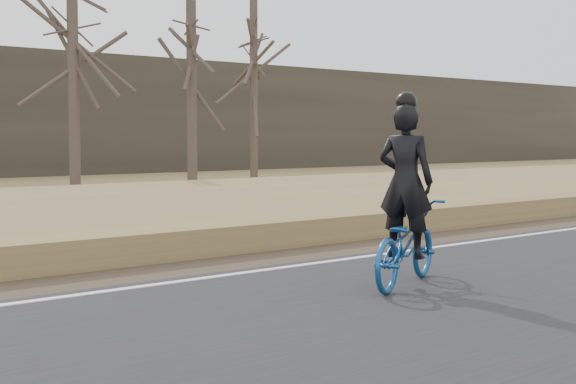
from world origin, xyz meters
TOP-DOWN VIEW (x-y plane):
  - ground at (0.00, 0.00)m, footprint 120.00×120.00m
  - road at (0.00, -2.50)m, footprint 120.00×6.00m
  - edge_line at (0.00, 0.20)m, footprint 120.00×0.12m
  - shoulder at (0.00, 1.20)m, footprint 120.00×1.60m
  - cyclist at (3.73, -1.79)m, footprint 2.09×1.42m
  - bare_tree_center at (7.59, 16.23)m, footprint 0.36×0.36m
  - bare_tree_right at (11.47, 15.21)m, footprint 0.36×0.36m
  - bare_tree_far_right at (17.65, 19.86)m, footprint 0.36×0.36m

SIDE VIEW (x-z plane):
  - ground at x=0.00m, z-range 0.00..0.00m
  - shoulder at x=0.00m, z-range 0.00..0.04m
  - road at x=0.00m, z-range 0.00..0.06m
  - edge_line at x=0.00m, z-range 0.06..0.07m
  - cyclist at x=3.73m, z-range -0.38..2.02m
  - bare_tree_right at x=11.47m, z-range 0.00..6.57m
  - bare_tree_far_right at x=17.65m, z-range 0.00..8.06m
  - bare_tree_center at x=7.59m, z-range 0.00..8.58m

